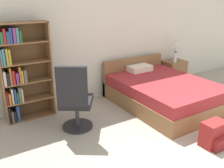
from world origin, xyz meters
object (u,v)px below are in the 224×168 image
object	(u,v)px
bed	(161,92)
water_bottle	(175,57)
bookshelf	(20,72)
office_chair	(75,101)
nightstand	(173,72)
table_lamp	(176,44)
backpack_red	(214,135)

from	to	relation	value
bed	water_bottle	world-z (taller)	water_bottle
bookshelf	office_chair	bearing A→B (deg)	-56.18
nightstand	table_lamp	bearing A→B (deg)	172.09
bookshelf	nightstand	xyz separation A→B (m)	(3.52, -0.01, -0.55)
backpack_red	water_bottle	bearing A→B (deg)	57.48
bookshelf	office_chair	distance (m)	1.09
bed	table_lamp	world-z (taller)	table_lamp
bed	nightstand	xyz separation A→B (m)	(1.12, 0.79, 0.02)
office_chair	water_bottle	distance (m)	2.95
bed	water_bottle	xyz separation A→B (m)	(1.02, 0.69, 0.42)
bookshelf	table_lamp	distance (m)	3.51
bookshelf	bed	bearing A→B (deg)	-18.48
bookshelf	bed	xyz separation A→B (m)	(2.41, -0.80, -0.57)
bed	backpack_red	xyz separation A→B (m)	(-0.36, -1.48, -0.09)
bookshelf	table_lamp	size ratio (longest dim) A/B	3.30
table_lamp	bookshelf	bearing A→B (deg)	179.78
bookshelf	backpack_red	size ratio (longest dim) A/B	4.45
bookshelf	water_bottle	distance (m)	3.44
bed	office_chair	size ratio (longest dim) A/B	1.84
bed	nightstand	distance (m)	1.37
table_lamp	backpack_red	xyz separation A→B (m)	(-1.46, -2.27, -0.79)
bookshelf	nightstand	distance (m)	3.57
bed	nightstand	world-z (taller)	bed
water_bottle	office_chair	bearing A→B (deg)	-165.19
water_bottle	table_lamp	bearing A→B (deg)	50.81
nightstand	backpack_red	xyz separation A→B (m)	(-1.47, -2.27, -0.10)
bookshelf	nightstand	world-z (taller)	bookshelf
office_chair	table_lamp	world-z (taller)	office_chair
nightstand	water_bottle	size ratio (longest dim) A/B	2.15
nightstand	table_lamp	world-z (taller)	table_lamp
office_chair	nightstand	distance (m)	3.07
backpack_red	bookshelf	bearing A→B (deg)	131.94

